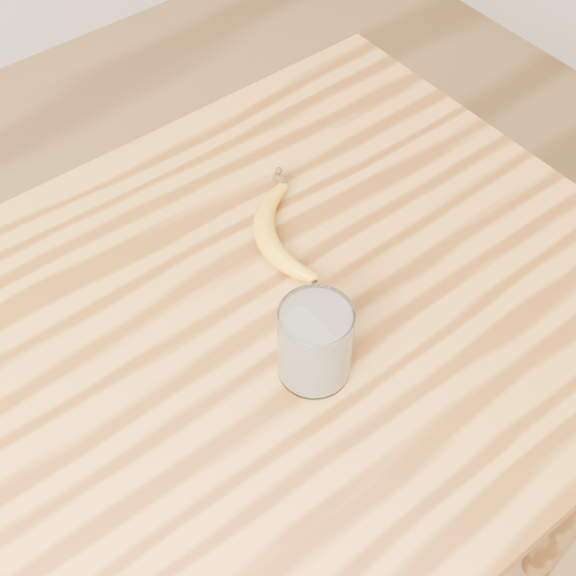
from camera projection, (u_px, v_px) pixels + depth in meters
room at (157, 40)px, 0.62m from camera, size 4.04×4.04×2.70m
table at (212, 414)px, 1.08m from camera, size 1.20×0.80×0.90m
smoothie_glass at (315, 343)px, 0.92m from camera, size 0.09×0.09×0.11m
banana at (265, 236)px, 1.08m from camera, size 0.19×0.27×0.03m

